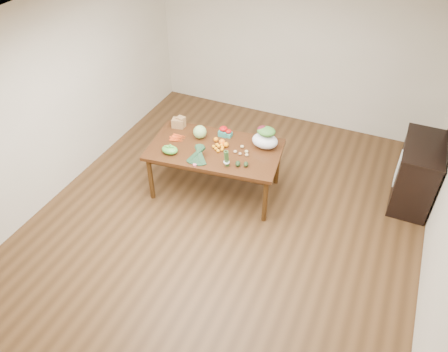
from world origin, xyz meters
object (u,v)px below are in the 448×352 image
at_px(paper_bag, 178,122).
at_px(asparagus_bundle, 227,158).
at_px(mandarin_cluster, 219,147).
at_px(cabinet, 416,173).
at_px(kale_bunch, 197,156).
at_px(cabbage, 200,132).
at_px(salad_bag, 265,138).
at_px(dining_table, 215,170).

relative_size(paper_bag, asparagus_bundle, 0.92).
relative_size(paper_bag, mandarin_cluster, 1.28).
relative_size(cabinet, kale_bunch, 2.55).
relative_size(paper_bag, cabbage, 1.22).
distance_m(cabbage, asparagus_bundle, 0.77).
xyz_separation_m(cabbage, salad_bag, (0.92, 0.15, 0.05)).
relative_size(mandarin_cluster, salad_bag, 0.50).
bearing_deg(paper_bag, cabinet, 11.04).
height_order(cabinet, kale_bunch, cabinet).
relative_size(paper_bag, salad_bag, 0.64).
height_order(dining_table, cabinet, cabinet).
bearing_deg(kale_bunch, asparagus_bundle, 0.72).
distance_m(dining_table, cabbage, 0.58).
xyz_separation_m(cabbage, mandarin_cluster, (0.36, -0.15, -0.06)).
bearing_deg(kale_bunch, paper_bag, 127.30).
bearing_deg(salad_bag, cabbage, -170.62).
bearing_deg(asparagus_bundle, kale_bunch, -179.28).
bearing_deg(asparagus_bundle, paper_bag, 143.17).
relative_size(cabbage, salad_bag, 0.52).
height_order(mandarin_cluster, kale_bunch, kale_bunch).
distance_m(dining_table, paper_bag, 0.90).
xyz_separation_m(cabinet, kale_bunch, (-2.73, -1.29, 0.36)).
bearing_deg(mandarin_cluster, cabinet, 19.84).
xyz_separation_m(dining_table, cabbage, (-0.30, 0.15, 0.47)).
xyz_separation_m(paper_bag, mandarin_cluster, (0.78, -0.28, -0.04)).
distance_m(cabinet, mandarin_cluster, 2.76).
height_order(paper_bag, salad_bag, salad_bag).
bearing_deg(kale_bunch, dining_table, 68.64).
bearing_deg(mandarin_cluster, dining_table, -177.85).
relative_size(dining_table, kale_bunch, 4.51).
height_order(dining_table, cabbage, cabbage).
height_order(cabbage, kale_bunch, cabbage).
bearing_deg(dining_table, salad_bag, 19.25).
xyz_separation_m(paper_bag, kale_bunch, (0.63, -0.64, -0.00)).
relative_size(asparagus_bundle, salad_bag, 0.69).
bearing_deg(cabbage, cabinet, 14.84).
relative_size(cabinet, cabbage, 5.40).
bearing_deg(cabinet, kale_bunch, -154.60).
height_order(cabbage, salad_bag, salad_bag).
relative_size(kale_bunch, asparagus_bundle, 1.60).
bearing_deg(cabinet, salad_bag, -162.76).
bearing_deg(dining_table, paper_bag, 151.73).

